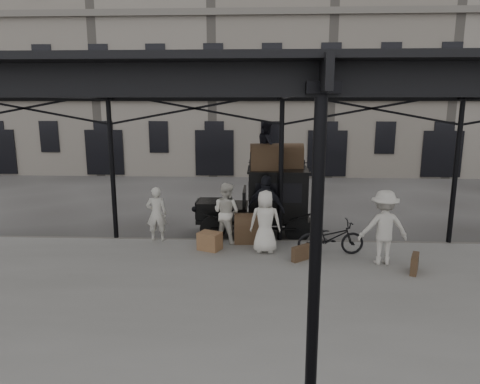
% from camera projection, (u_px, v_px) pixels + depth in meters
% --- Properties ---
extents(ground, '(120.00, 120.00, 0.00)m').
position_uv_depth(ground, '(283.00, 270.00, 10.97)').
color(ground, '#383533').
rests_on(ground, ground).
extents(platform, '(28.00, 8.00, 0.15)m').
position_uv_depth(platform, '(288.00, 303.00, 9.00)').
color(platform, slate).
rests_on(platform, ground).
extents(canopy, '(22.50, 9.00, 4.74)m').
position_uv_depth(canopy, '(293.00, 82.00, 8.35)').
color(canopy, black).
rests_on(canopy, ground).
extents(building_frontage, '(64.00, 8.00, 14.00)m').
position_uv_depth(building_frontage, '(270.00, 58.00, 27.15)').
color(building_frontage, slate).
rests_on(building_frontage, ground).
extents(taxi, '(3.65, 1.55, 2.18)m').
position_uv_depth(taxi, '(267.00, 199.00, 13.63)').
color(taxi, black).
rests_on(taxi, ground).
extents(porter_left, '(0.64, 0.46, 1.64)m').
position_uv_depth(porter_left, '(157.00, 214.00, 12.70)').
color(porter_left, beige).
rests_on(porter_left, platform).
extents(porter_midleft, '(1.09, 1.03, 1.77)m').
position_uv_depth(porter_midleft, '(226.00, 212.00, 12.59)').
color(porter_midleft, silver).
rests_on(porter_midleft, platform).
extents(porter_centre, '(0.86, 0.57, 1.74)m').
position_uv_depth(porter_centre, '(265.00, 222.00, 11.70)').
color(porter_centre, silver).
rests_on(porter_centre, platform).
extents(porter_official, '(1.27, 0.98, 2.01)m').
position_uv_depth(porter_official, '(266.00, 209.00, 12.52)').
color(porter_official, black).
rests_on(porter_official, platform).
extents(porter_right, '(1.27, 0.77, 1.92)m').
position_uv_depth(porter_right, '(384.00, 227.00, 10.82)').
color(porter_right, beige).
rests_on(porter_right, platform).
extents(bicycle, '(1.87, 0.82, 0.95)m').
position_uv_depth(bicycle, '(331.00, 238.00, 11.58)').
color(bicycle, black).
rests_on(bicycle, platform).
extents(porter_roof, '(0.59, 0.74, 1.48)m').
position_uv_depth(porter_roof, '(267.00, 145.00, 13.19)').
color(porter_roof, black).
rests_on(porter_roof, taxi).
extents(steamer_trunk_roof_near, '(0.96, 0.63, 0.67)m').
position_uv_depth(steamer_trunk_roof_near, '(265.00, 159.00, 13.13)').
color(steamer_trunk_roof_near, '#4F3724').
rests_on(steamer_trunk_roof_near, taxi).
extents(steamer_trunk_roof_far, '(0.91, 0.58, 0.65)m').
position_uv_depth(steamer_trunk_roof_far, '(289.00, 158.00, 13.54)').
color(steamer_trunk_roof_far, '#4F3724').
rests_on(steamer_trunk_roof_far, taxi).
extents(steamer_trunk_platform, '(1.01, 0.64, 0.73)m').
position_uv_depth(steamer_trunk_platform, '(251.00, 230.00, 12.64)').
color(steamer_trunk_platform, '#4F3724').
rests_on(steamer_trunk_platform, platform).
extents(wicker_hamper, '(0.73, 0.65, 0.50)m').
position_uv_depth(wicker_hamper, '(210.00, 241.00, 12.00)').
color(wicker_hamper, '#906742').
rests_on(wicker_hamper, platform).
extents(suitcase_upright, '(0.38, 0.61, 0.45)m').
position_uv_depth(suitcase_upright, '(415.00, 264.00, 10.37)').
color(suitcase_upright, '#4F3724').
rests_on(suitcase_upright, platform).
extents(suitcase_flat, '(0.56, 0.50, 0.40)m').
position_uv_depth(suitcase_flat, '(301.00, 253.00, 11.19)').
color(suitcase_flat, '#4F3724').
rests_on(suitcase_flat, platform).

